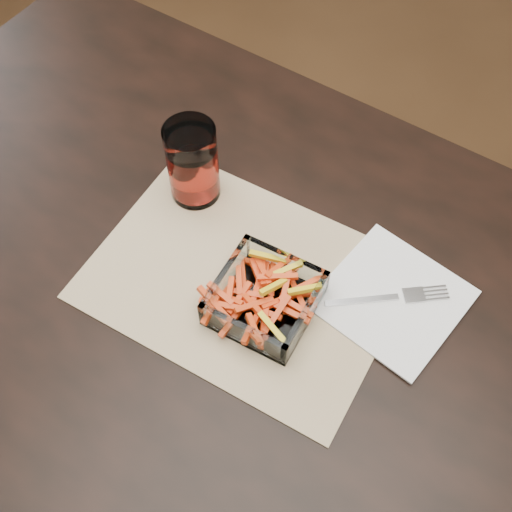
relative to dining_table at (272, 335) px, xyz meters
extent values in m
plane|color=#331E0F|center=(0.00, 0.00, -0.66)|extent=(4.50, 4.50, 0.00)
cube|color=black|center=(0.00, 0.00, 0.07)|extent=(1.60, 0.90, 0.03)
cylinder|color=black|center=(-0.72, 0.37, -0.30)|extent=(0.06, 0.06, 0.72)
cube|color=tan|center=(-0.06, 0.02, 0.09)|extent=(0.47, 0.36, 0.00)
cube|color=white|center=(-0.01, 0.00, 0.10)|extent=(0.15, 0.15, 0.01)
cube|color=white|center=(-0.02, 0.06, 0.12)|extent=(0.14, 0.02, 0.05)
cube|color=white|center=(-0.01, -0.07, 0.12)|extent=(0.14, 0.02, 0.05)
cube|color=white|center=(-0.08, -0.01, 0.12)|extent=(0.02, 0.14, 0.05)
cube|color=white|center=(0.05, 0.00, 0.12)|extent=(0.02, 0.14, 0.05)
cylinder|color=white|center=(-0.22, 0.11, 0.16)|extent=(0.08, 0.08, 0.14)
cylinder|color=red|center=(-0.22, 0.11, 0.15)|extent=(0.07, 0.07, 0.09)
cube|color=white|center=(0.14, 0.11, 0.09)|extent=(0.21, 0.21, 0.00)
cube|color=silver|center=(0.10, 0.08, 0.10)|extent=(0.09, 0.08, 0.00)
cube|color=silver|center=(0.16, 0.13, 0.10)|extent=(0.04, 0.04, 0.00)
cube|color=silver|center=(0.18, 0.16, 0.10)|extent=(0.03, 0.03, 0.00)
cube|color=silver|center=(0.19, 0.16, 0.10)|extent=(0.03, 0.03, 0.00)
cube|color=silver|center=(0.19, 0.15, 0.10)|extent=(0.03, 0.03, 0.00)
cube|color=silver|center=(0.20, 0.15, 0.10)|extent=(0.03, 0.03, 0.00)
camera|label=1|loc=(0.22, -0.38, 0.93)|focal=45.00mm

